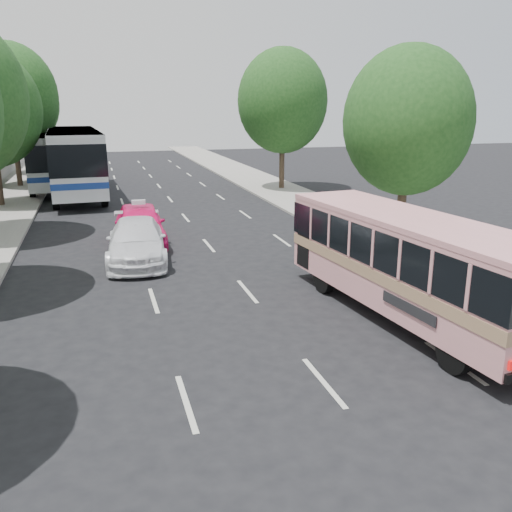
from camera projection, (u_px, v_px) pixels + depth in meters
name	position (u px, v px, depth m)	size (l,w,h in m)	color
ground	(252.00, 348.00, 12.94)	(120.00, 120.00, 0.00)	black
sidewalk_right	(295.00, 198.00, 33.72)	(4.00, 90.00, 0.12)	#9E998E
tree_left_e	(11.00, 93.00, 36.61)	(6.30, 6.30, 9.82)	#38281E
tree_left_f	(22.00, 100.00, 44.07)	(5.88, 5.88, 9.16)	#38281E
tree_right_near	(410.00, 116.00, 21.27)	(5.10, 5.10, 7.95)	#38281E
tree_right_far	(284.00, 97.00, 35.89)	(6.00, 6.00, 9.35)	#38281E
pink_bus	(407.00, 256.00, 14.34)	(3.22, 9.09, 2.84)	pink
pink_taxi	(140.00, 224.00, 22.50)	(1.98, 4.93, 1.68)	#FF1673
white_pickup	(137.00, 241.00, 20.07)	(2.11, 5.18, 1.50)	white
tour_coach_front	(75.00, 156.00, 34.44)	(3.72, 13.94, 4.13)	white
tour_coach_rear	(49.00, 155.00, 37.50)	(3.63, 12.77, 3.77)	silver
taxi_roof_sign	(138.00, 202.00, 22.26)	(0.55, 0.18, 0.18)	silver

